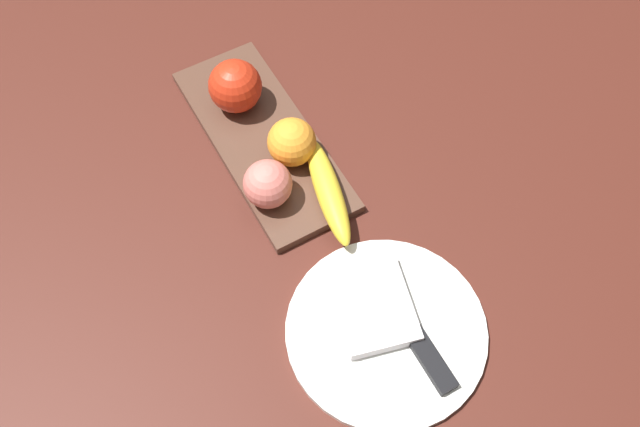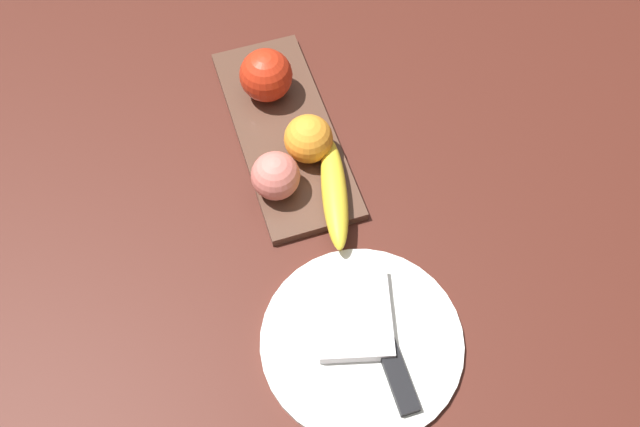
{
  "view_description": "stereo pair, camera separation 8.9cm",
  "coord_description": "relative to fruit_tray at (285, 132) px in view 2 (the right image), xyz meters",
  "views": [
    {
      "loc": [
        -0.53,
        0.2,
        0.82
      ],
      "look_at": [
        -0.14,
        -0.02,
        0.04
      ],
      "focal_mm": 39.07,
      "sensor_mm": 36.0,
      "label": 1
    },
    {
      "loc": [
        -0.57,
        0.12,
        0.82
      ],
      "look_at": [
        -0.14,
        -0.02,
        0.04
      ],
      "focal_mm": 39.07,
      "sensor_mm": 36.0,
      "label": 2
    }
  ],
  "objects": [
    {
      "name": "ground_plane",
      "position": [
        -0.02,
        0.02,
        -0.01
      ],
      "size": [
        2.4,
        2.4,
        0.0
      ],
      "primitive_type": "plane",
      "color": "#481D15"
    },
    {
      "name": "fruit_tray",
      "position": [
        0.0,
        0.0,
        0.0
      ],
      "size": [
        0.34,
        0.13,
        0.01
      ],
      "primitive_type": "cube",
      "color": "brown",
      "rests_on": "ground_plane"
    },
    {
      "name": "apple",
      "position": [
        0.07,
        0.0,
        0.05
      ],
      "size": [
        0.08,
        0.08,
        0.08
      ],
      "primitive_type": "sphere",
      "color": "red",
      "rests_on": "fruit_tray"
    },
    {
      "name": "banana",
      "position": [
        -0.13,
        -0.03,
        0.02
      ],
      "size": [
        0.18,
        0.07,
        0.03
      ],
      "primitive_type": "ellipsoid",
      "rotation": [
        0.0,
        0.0,
        -0.24
      ],
      "color": "yellow",
      "rests_on": "fruit_tray"
    },
    {
      "name": "orange_near_apple",
      "position": [
        -0.05,
        -0.02,
        0.04
      ],
      "size": [
        0.07,
        0.07,
        0.07
      ],
      "primitive_type": "sphere",
      "color": "orange",
      "rests_on": "fruit_tray"
    },
    {
      "name": "peach",
      "position": [
        -0.09,
        0.04,
        0.04
      ],
      "size": [
        0.07,
        0.07,
        0.07
      ],
      "primitive_type": "sphere",
      "color": "#DE7468",
      "rests_on": "fruit_tray"
    },
    {
      "name": "dinner_plate",
      "position": [
        -0.33,
        0.0,
        -0.0
      ],
      "size": [
        0.25,
        0.25,
        0.01
      ],
      "primitive_type": "cylinder",
      "color": "white",
      "rests_on": "ground_plane"
    },
    {
      "name": "folded_napkin",
      "position": [
        -0.3,
        0.0,
        0.01
      ],
      "size": [
        0.14,
        0.12,
        0.02
      ],
      "primitive_type": "cube",
      "rotation": [
        0.0,
        0.0,
        -0.26
      ],
      "color": "white",
      "rests_on": "dinner_plate"
    },
    {
      "name": "knife",
      "position": [
        -0.37,
        -0.02,
        0.01
      ],
      "size": [
        0.18,
        0.03,
        0.01
      ],
      "rotation": [
        0.0,
        0.0,
        -0.01
      ],
      "color": "silver",
      "rests_on": "dinner_plate"
    }
  ]
}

